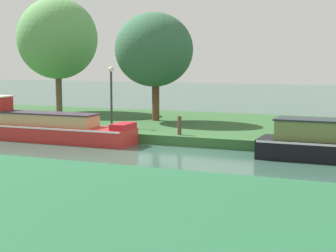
# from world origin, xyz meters

# --- Properties ---
(ground_plane) EXTENTS (120.00, 120.00, 0.00)m
(ground_plane) POSITION_xyz_m (0.00, 0.00, 0.00)
(ground_plane) COLOR #315245
(riverbank_far) EXTENTS (72.00, 10.00, 0.40)m
(riverbank_far) POSITION_xyz_m (0.00, 7.00, 0.20)
(riverbank_far) COLOR #2C552A
(riverbank_far) RESTS_ON ground_plane
(black_barge) EXTENTS (5.11, 1.66, 1.41)m
(black_barge) POSITION_xyz_m (5.89, 1.20, 0.59)
(black_barge) COLOR black
(black_barge) RESTS_ON ground_plane
(red_narrowboat) EXTENTS (8.98, 1.48, 1.85)m
(red_narrowboat) POSITION_xyz_m (-6.29, 1.20, 0.57)
(red_narrowboat) COLOR red
(red_narrowboat) RESTS_ON ground_plane
(willow_tree_left) EXTENTS (4.57, 4.70, 6.57)m
(willow_tree_left) POSITION_xyz_m (-10.25, 8.81, 4.63)
(willow_tree_left) COLOR brown
(willow_tree_left) RESTS_ON riverbank_far
(willow_tree_centre) EXTENTS (3.89, 3.59, 5.33)m
(willow_tree_centre) POSITION_xyz_m (-3.18, 6.64, 3.90)
(willow_tree_centre) COLOR brown
(willow_tree_centre) RESTS_ON riverbank_far
(lamp_post) EXTENTS (0.24, 0.24, 2.71)m
(lamp_post) POSITION_xyz_m (-4.03, 3.83, 2.12)
(lamp_post) COLOR #333338
(lamp_post) RESTS_ON riverbank_far
(mooring_post_far) EXTENTS (0.16, 0.16, 0.76)m
(mooring_post_far) POSITION_xyz_m (-0.17, 2.47, 0.78)
(mooring_post_far) COLOR #4B372B
(mooring_post_far) RESTS_ON riverbank_far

